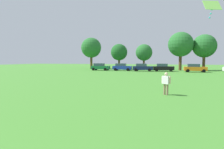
{
  "coord_description": "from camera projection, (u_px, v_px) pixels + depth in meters",
  "views": [
    {
      "loc": [
        4.86,
        0.03,
        2.46
      ],
      "look_at": [
        1.88,
        10.34,
        1.64
      ],
      "focal_mm": 30.67,
      "sensor_mm": 36.0,
      "label": 1
    }
  ],
  "objects": [
    {
      "name": "parked_car_green_0",
      "position": [
        100.0,
        67.0,
        45.12
      ],
      "size": [
        4.3,
        2.02,
        1.68
      ],
      "color": "#196B38",
      "rests_on": "ground"
    },
    {
      "name": "tree_center_right",
      "position": [
        181.0,
        44.0,
        45.1
      ],
      "size": [
        5.81,
        5.81,
        9.06
      ],
      "color": "brown",
      "rests_on": "ground"
    },
    {
      "name": "tree_far_left",
      "position": [
        91.0,
        48.0,
        53.07
      ],
      "size": [
        5.55,
        5.55,
        8.64
      ],
      "color": "brown",
      "rests_on": "ground"
    },
    {
      "name": "parked_car_navy_2",
      "position": [
        143.0,
        67.0,
        42.09
      ],
      "size": [
        4.3,
        2.02,
        1.68
      ],
      "color": "#141E4C",
      "rests_on": "ground"
    },
    {
      "name": "parked_car_black_3",
      "position": [
        163.0,
        67.0,
        41.32
      ],
      "size": [
        4.3,
        2.02,
        1.68
      ],
      "color": "black",
      "rests_on": "ground"
    },
    {
      "name": "parked_car_orange_4",
      "position": [
        195.0,
        68.0,
        38.65
      ],
      "size": [
        4.3,
        2.02,
        1.68
      ],
      "color": "orange",
      "rests_on": "ground"
    },
    {
      "name": "adult_bystander",
      "position": [
        166.0,
        82.0,
        13.44
      ],
      "size": [
        0.63,
        0.54,
        1.59
      ],
      "rotation": [
        0.0,
        0.0,
        2.51
      ],
      "color": "#8C7259",
      "rests_on": "ground"
    },
    {
      "name": "parked_car_blue_1",
      "position": [
        122.0,
        67.0,
        44.03
      ],
      "size": [
        4.3,
        2.02,
        1.68
      ],
      "color": "#1E38AD",
      "rests_on": "ground"
    },
    {
      "name": "kite",
      "position": [
        212.0,
        7.0,
        10.81
      ],
      "size": [
        1.05,
        0.73,
        1.04
      ],
      "color": "#8CD859"
    },
    {
      "name": "tree_center_left",
      "position": [
        144.0,
        53.0,
        46.98
      ],
      "size": [
        4.07,
        4.07,
        6.34
      ],
      "color": "brown",
      "rests_on": "ground"
    },
    {
      "name": "tree_left",
      "position": [
        119.0,
        52.0,
        48.64
      ],
      "size": [
        4.2,
        4.2,
        6.54
      ],
      "color": "brown",
      "rests_on": "ground"
    },
    {
      "name": "ground_plane",
      "position": [
        135.0,
        76.0,
        30.24
      ],
      "size": [
        160.0,
        160.0,
        0.0
      ],
      "primitive_type": "plane",
      "color": "#42842D"
    },
    {
      "name": "tree_right",
      "position": [
        204.0,
        46.0,
        44.79
      ],
      "size": [
        5.43,
        5.43,
        8.46
      ],
      "color": "brown",
      "rests_on": "ground"
    }
  ]
}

